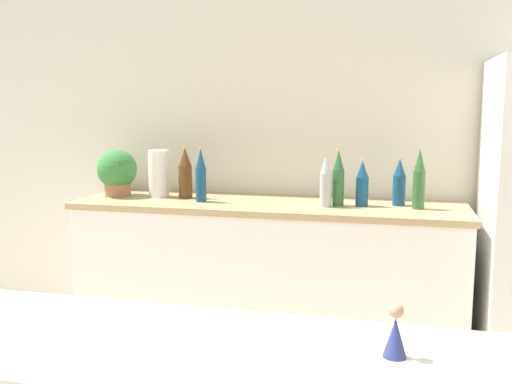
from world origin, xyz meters
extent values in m
cube|color=silver|center=(0.00, 2.73, 1.27)|extent=(8.00, 0.06, 2.55)
cube|color=white|center=(-0.40, 2.40, 0.45)|extent=(2.16, 0.60, 0.89)
cube|color=tan|center=(-0.40, 2.40, 0.91)|extent=(2.19, 0.63, 0.03)
cube|color=beige|center=(-0.01, 0.40, 0.93)|extent=(2.20, 0.47, 0.03)
cylinder|color=#9E6B47|center=(-1.33, 2.40, 0.96)|extent=(0.16, 0.16, 0.07)
sphere|color=#387F3D|center=(-1.33, 2.40, 1.09)|extent=(0.24, 0.24, 0.24)
cylinder|color=white|center=(-1.07, 2.44, 1.07)|extent=(0.12, 0.12, 0.28)
cylinder|color=brown|center=(-0.90, 2.43, 1.02)|extent=(0.08, 0.08, 0.19)
cone|color=brown|center=(-0.90, 2.43, 1.17)|extent=(0.08, 0.08, 0.11)
cylinder|color=gold|center=(-0.90, 2.43, 1.23)|extent=(0.03, 0.03, 0.01)
cylinder|color=navy|center=(-0.77, 2.32, 1.02)|extent=(0.06, 0.06, 0.19)
cone|color=navy|center=(-0.77, 2.32, 1.17)|extent=(0.06, 0.06, 0.11)
cylinder|color=gold|center=(-0.77, 2.32, 1.23)|extent=(0.02, 0.02, 0.01)
cylinder|color=#2D6033|center=(0.00, 2.37, 1.02)|extent=(0.06, 0.06, 0.20)
cone|color=#2D6033|center=(0.00, 2.37, 1.18)|extent=(0.06, 0.06, 0.11)
cylinder|color=gold|center=(0.00, 2.37, 1.24)|extent=(0.02, 0.02, 0.01)
cylinder|color=#2D6033|center=(0.42, 2.37, 1.03)|extent=(0.06, 0.06, 0.20)
cone|color=#2D6033|center=(0.42, 2.37, 1.19)|extent=(0.06, 0.06, 0.11)
cylinder|color=gold|center=(0.42, 2.37, 1.25)|extent=(0.02, 0.02, 0.01)
cylinder|color=navy|center=(0.13, 2.39, 1.01)|extent=(0.07, 0.07, 0.16)
cone|color=navy|center=(0.13, 2.39, 1.13)|extent=(0.07, 0.07, 0.09)
cylinder|color=gold|center=(0.13, 2.39, 1.18)|extent=(0.02, 0.02, 0.01)
cylinder|color=#B2B7BC|center=(-0.06, 2.32, 1.02)|extent=(0.06, 0.06, 0.18)
cone|color=#B2B7BC|center=(-0.06, 2.32, 1.16)|extent=(0.06, 0.06, 0.10)
cylinder|color=gold|center=(-0.06, 2.32, 1.22)|extent=(0.02, 0.02, 0.01)
cylinder|color=navy|center=(0.32, 2.46, 1.01)|extent=(0.07, 0.07, 0.16)
cone|color=navy|center=(0.32, 2.46, 1.14)|extent=(0.07, 0.07, 0.09)
cylinder|color=gold|center=(0.32, 2.46, 1.19)|extent=(0.02, 0.02, 0.01)
cone|color=navy|center=(0.30, 0.44, 0.99)|extent=(0.05, 0.05, 0.08)
sphere|color=#A37A5B|center=(0.30, 0.44, 1.05)|extent=(0.03, 0.03, 0.03)
camera|label=1|loc=(0.29, -0.71, 1.46)|focal=40.00mm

